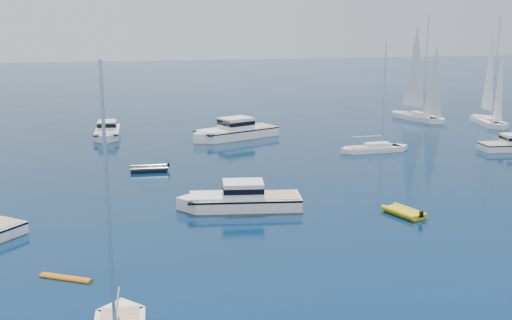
{
  "coord_description": "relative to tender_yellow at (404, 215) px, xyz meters",
  "views": [
    {
      "loc": [
        -11.82,
        -25.9,
        14.08
      ],
      "look_at": [
        0.94,
        24.6,
        2.2
      ],
      "focal_mm": 42.93,
      "sensor_mm": 36.0,
      "label": 1
    }
  ],
  "objects": [
    {
      "name": "motor_cruiser_distant",
      "position": [
        -5.73,
        33.0,
        0.0
      ],
      "size": [
        12.72,
        8.04,
        3.21
      ],
      "primitive_type": null,
      "rotation": [
        0.0,
        0.0,
        1.95
      ],
      "color": "white",
      "rests_on": "ground"
    },
    {
      "name": "ground",
      "position": [
        -9.45,
        -13.45,
        0.0
      ],
      "size": [
        400.0,
        400.0,
        0.0
      ],
      "primitive_type": "plane",
      "color": "#082752",
      "rests_on": "ground"
    },
    {
      "name": "sailboat_sails_r",
      "position": [
        23.17,
        40.46,
        0.0
      ],
      "size": [
        5.7,
        10.93,
        15.57
      ],
      "primitive_type": null,
      "rotation": [
        0.0,
        0.0,
        3.43
      ],
      "color": "white",
      "rests_on": "ground"
    },
    {
      "name": "sailboat_centre",
      "position": [
        7.58,
        21.44,
        0.0
      ],
      "size": [
        8.48,
        2.41,
        12.38
      ],
      "primitive_type": null,
      "rotation": [
        0.0,
        0.0,
        4.74
      ],
      "color": "silver",
      "rests_on": "ground"
    },
    {
      "name": "sailboat_sails_far",
      "position": [
        30.79,
        34.39,
        0.0
      ],
      "size": [
        4.92,
        10.64,
        15.15
      ],
      "primitive_type": null,
      "rotation": [
        0.0,
        0.0,
        2.92
      ],
      "color": "white",
      "rests_on": "ground"
    },
    {
      "name": "tender_grey_far",
      "position": [
        -17.27,
        18.41,
        0.0
      ],
      "size": [
        3.81,
        2.25,
        0.95
      ],
      "primitive_type": null,
      "rotation": [
        0.0,
        0.0,
        1.51
      ],
      "color": "black",
      "rests_on": "ground"
    },
    {
      "name": "motor_cruiser_horizon",
      "position": [
        -20.87,
        37.67,
        0.0
      ],
      "size": [
        3.51,
        9.78,
        2.53
      ],
      "primitive_type": null,
      "rotation": [
        0.0,
        0.0,
        3.08
      ],
      "color": "silver",
      "rests_on": "ground"
    },
    {
      "name": "tender_yellow",
      "position": [
        0.0,
        0.0,
        0.0
      ],
      "size": [
        2.83,
        3.82,
        0.95
      ],
      "primitive_type": null,
      "rotation": [
        0.0,
        0.0,
        0.3
      ],
      "color": "gold",
      "rests_on": "ground"
    },
    {
      "name": "motor_cruiser_centre",
      "position": [
        -11.39,
        4.67,
        0.0
      ],
      "size": [
        10.63,
        4.84,
        2.69
      ],
      "primitive_type": null,
      "rotation": [
        0.0,
        0.0,
        1.4
      ],
      "color": "silver",
      "rests_on": "ground"
    },
    {
      "name": "kayak_orange",
      "position": [
        -23.77,
        -5.89,
        0.0
      ],
      "size": [
        2.99,
        2.12,
        0.3
      ],
      "primitive_type": null,
      "rotation": [
        0.0,
        0.0,
        1.02
      ],
      "color": "#C56309",
      "rests_on": "ground"
    }
  ]
}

